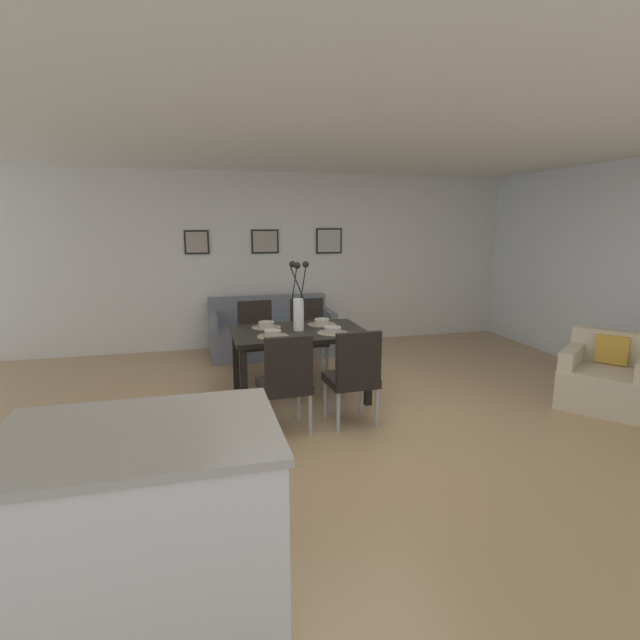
{
  "coord_description": "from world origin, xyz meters",
  "views": [
    {
      "loc": [
        -1.36,
        -4.18,
        1.88
      ],
      "look_at": [
        -0.03,
        0.93,
        0.82
      ],
      "focal_mm": 27.58,
      "sensor_mm": 36.0,
      "label": 1
    }
  ],
  "objects_px": {
    "bowl_near_left": "(273,333)",
    "sofa": "(271,334)",
    "dining_chair_far_left": "(354,373)",
    "framed_picture_left": "(197,242)",
    "dining_table": "(299,338)",
    "dining_chair_near_right": "(257,335)",
    "bowl_far_left": "(333,329)",
    "framed_picture_center": "(265,242)",
    "bowl_far_right": "(322,321)",
    "bowl_near_right": "(266,324)",
    "dining_chair_near_left": "(286,379)",
    "framed_picture_right": "(329,241)",
    "armchair": "(606,379)",
    "dining_chair_far_right": "(308,332)",
    "centerpiece_vase": "(299,304)"
  },
  "relations": [
    {
      "from": "dining_chair_near_left",
      "to": "bowl_far_right",
      "type": "bearing_deg",
      "value": 60.77
    },
    {
      "from": "centerpiece_vase",
      "to": "framed_picture_center",
      "type": "bearing_deg",
      "value": 90.02
    },
    {
      "from": "bowl_near_right",
      "to": "dining_chair_near_left",
      "type": "bearing_deg",
      "value": -89.86
    },
    {
      "from": "bowl_far_right",
      "to": "armchair",
      "type": "relative_size",
      "value": 0.15
    },
    {
      "from": "bowl_far_left",
      "to": "armchair",
      "type": "relative_size",
      "value": 0.15
    },
    {
      "from": "bowl_near_right",
      "to": "framed_picture_center",
      "type": "xyz_separation_m",
      "value": [
        0.32,
        2.13,
        0.81
      ]
    },
    {
      "from": "framed_picture_right",
      "to": "dining_chair_near_right",
      "type": "bearing_deg",
      "value": -132.07
    },
    {
      "from": "dining_chair_near_right",
      "to": "dining_chair_far_left",
      "type": "relative_size",
      "value": 1.0
    },
    {
      "from": "dining_chair_near_left",
      "to": "framed_picture_right",
      "type": "distance_m",
      "value": 3.66
    },
    {
      "from": "bowl_near_left",
      "to": "sofa",
      "type": "height_order",
      "value": "bowl_near_left"
    },
    {
      "from": "bowl_near_right",
      "to": "bowl_far_right",
      "type": "distance_m",
      "value": 0.63
    },
    {
      "from": "bowl_near_left",
      "to": "bowl_far_left",
      "type": "distance_m",
      "value": 0.63
    },
    {
      "from": "framed_picture_right",
      "to": "dining_chair_far_right",
      "type": "bearing_deg",
      "value": -114.86
    },
    {
      "from": "dining_chair_far_left",
      "to": "framed_picture_left",
      "type": "relative_size",
      "value": 2.64
    },
    {
      "from": "dining_chair_far_right",
      "to": "sofa",
      "type": "bearing_deg",
      "value": 108.12
    },
    {
      "from": "dining_chair_far_right",
      "to": "centerpiece_vase",
      "type": "height_order",
      "value": "centerpiece_vase"
    },
    {
      "from": "bowl_far_left",
      "to": "framed_picture_right",
      "type": "xyz_separation_m",
      "value": [
        0.67,
        2.57,
        0.81
      ]
    },
    {
      "from": "framed_picture_center",
      "to": "bowl_far_right",
      "type": "bearing_deg",
      "value": -81.59
    },
    {
      "from": "framed_picture_right",
      "to": "dining_chair_near_left",
      "type": "bearing_deg",
      "value": -111.82
    },
    {
      "from": "dining_chair_near_left",
      "to": "armchair",
      "type": "relative_size",
      "value": 0.82
    },
    {
      "from": "framed_picture_left",
      "to": "framed_picture_right",
      "type": "bearing_deg",
      "value": -0.0
    },
    {
      "from": "dining_chair_near_left",
      "to": "dining_chair_far_left",
      "type": "bearing_deg",
      "value": 0.76
    },
    {
      "from": "dining_table",
      "to": "bowl_far_left",
      "type": "relative_size",
      "value": 8.24
    },
    {
      "from": "dining_table",
      "to": "dining_chair_near_right",
      "type": "bearing_deg",
      "value": 111.05
    },
    {
      "from": "framed_picture_right",
      "to": "dining_chair_far_left",
      "type": "bearing_deg",
      "value": -101.58
    },
    {
      "from": "framed_picture_center",
      "to": "framed_picture_left",
      "type": "bearing_deg",
      "value": 180.0
    },
    {
      "from": "dining_chair_far_left",
      "to": "armchair",
      "type": "distance_m",
      "value": 2.71
    },
    {
      "from": "dining_chair_near_left",
      "to": "centerpiece_vase",
      "type": "distance_m",
      "value": 1.08
    },
    {
      "from": "bowl_near_left",
      "to": "bowl_near_right",
      "type": "relative_size",
      "value": 1.0
    },
    {
      "from": "dining_chair_near_left",
      "to": "framed_picture_center",
      "type": "height_order",
      "value": "framed_picture_center"
    },
    {
      "from": "dining_chair_far_right",
      "to": "bowl_near_left",
      "type": "xyz_separation_m",
      "value": [
        -0.63,
        -1.11,
        0.27
      ]
    },
    {
      "from": "dining_table",
      "to": "framed_picture_right",
      "type": "xyz_separation_m",
      "value": [
        0.99,
        2.35,
        0.94
      ]
    },
    {
      "from": "framed_picture_center",
      "to": "centerpiece_vase",
      "type": "bearing_deg",
      "value": -89.98
    },
    {
      "from": "framed_picture_right",
      "to": "bowl_near_left",
      "type": "bearing_deg",
      "value": -116.9
    },
    {
      "from": "bowl_near_left",
      "to": "framed_picture_center",
      "type": "relative_size",
      "value": 0.42
    },
    {
      "from": "dining_chair_near_left",
      "to": "framed_picture_right",
      "type": "xyz_separation_m",
      "value": [
        1.3,
        3.25,
        1.08
      ]
    },
    {
      "from": "dining_table",
      "to": "dining_chair_near_right",
      "type": "relative_size",
      "value": 1.52
    },
    {
      "from": "bowl_far_right",
      "to": "bowl_near_left",
      "type": "bearing_deg",
      "value": -144.99
    },
    {
      "from": "centerpiece_vase",
      "to": "framed_picture_left",
      "type": "xyz_separation_m",
      "value": [
        -0.99,
        2.35,
        0.57
      ]
    },
    {
      "from": "centerpiece_vase",
      "to": "bowl_near_left",
      "type": "xyz_separation_m",
      "value": [
        -0.32,
        -0.22,
        -0.24
      ]
    },
    {
      "from": "dining_chair_far_right",
      "to": "bowl_far_right",
      "type": "bearing_deg",
      "value": -89.76
    },
    {
      "from": "bowl_near_left",
      "to": "sofa",
      "type": "relative_size",
      "value": 0.1
    },
    {
      "from": "bowl_near_right",
      "to": "sofa",
      "type": "relative_size",
      "value": 0.1
    },
    {
      "from": "bowl_near_right",
      "to": "bowl_far_right",
      "type": "relative_size",
      "value": 1.0
    },
    {
      "from": "dining_table",
      "to": "bowl_near_right",
      "type": "distance_m",
      "value": 0.4
    },
    {
      "from": "bowl_near_left",
      "to": "framed_picture_left",
      "type": "relative_size",
      "value": 0.49
    },
    {
      "from": "bowl_near_right",
      "to": "sofa",
      "type": "height_order",
      "value": "bowl_near_right"
    },
    {
      "from": "dining_table",
      "to": "framed_picture_right",
      "type": "bearing_deg",
      "value": 67.17
    },
    {
      "from": "bowl_near_right",
      "to": "sofa",
      "type": "xyz_separation_m",
      "value": [
        0.31,
        1.65,
        -0.5
      ]
    },
    {
      "from": "dining_chair_near_right",
      "to": "bowl_far_left",
      "type": "distance_m",
      "value": 1.31
    }
  ]
}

